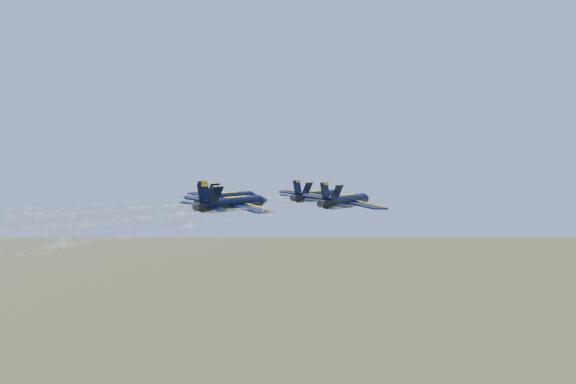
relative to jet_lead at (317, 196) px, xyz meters
The scene contains 6 objects.
jet_lead is the anchor object (origin of this frame).
jet_left 15.82m from the jet_lead, 121.17° to the right, with size 12.82×16.47×3.74m.
jet_right 16.52m from the jet_lead, 46.19° to the right, with size 12.82×16.47×3.74m.
jet_slot 26.29m from the jet_lead, 85.26° to the right, with size 12.82×16.47×3.74m.
smoke_trail_lead 46.45m from the jet_lead, 87.19° to the right, with size 4.59×60.28×2.30m.
smoke_trail_right 59.91m from the jet_lead, 76.77° to the right, with size 4.59×60.28×2.30m.
Camera 1 is at (48.78, -78.25, 107.44)m, focal length 40.00 mm.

